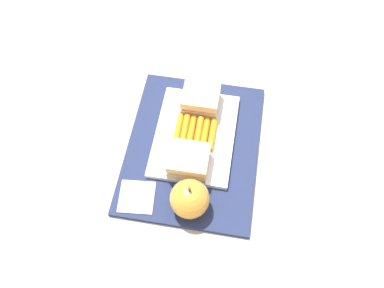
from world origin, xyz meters
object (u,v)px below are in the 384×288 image
object	(u,v)px
food_tray	(195,135)
paper_napkin	(137,197)
carrot_sticks_bundle	(195,132)
apple	(190,199)
sandwich_half_right	(189,161)
sandwich_half_left	(201,99)

from	to	relation	value
food_tray	paper_napkin	size ratio (longest dim) A/B	3.29
carrot_sticks_bundle	paper_napkin	size ratio (longest dim) A/B	1.27
apple	carrot_sticks_bundle	bearing A→B (deg)	-174.21
carrot_sticks_bundle	sandwich_half_right	bearing A→B (deg)	0.08
sandwich_half_right	carrot_sticks_bundle	bearing A→B (deg)	-179.92
food_tray	carrot_sticks_bundle	world-z (taller)	carrot_sticks_bundle
sandwich_half_left	apple	bearing A→B (deg)	3.89
paper_napkin	carrot_sticks_bundle	bearing A→B (deg)	150.16
apple	sandwich_half_left	bearing A→B (deg)	-176.11
sandwich_half_left	paper_napkin	distance (m)	0.26
sandwich_half_left	carrot_sticks_bundle	world-z (taller)	sandwich_half_left
apple	paper_napkin	distance (m)	0.11
sandwich_half_right	apple	bearing A→B (deg)	11.05
apple	paper_napkin	bearing A→B (deg)	-90.74
carrot_sticks_bundle	paper_napkin	world-z (taller)	carrot_sticks_bundle
food_tray	apple	xyz separation A→B (m)	(0.16, 0.02, 0.03)
sandwich_half_left	sandwich_half_right	world-z (taller)	same
carrot_sticks_bundle	sandwich_half_left	bearing A→B (deg)	179.92
sandwich_half_left	carrot_sticks_bundle	distance (m)	0.08
sandwich_half_left	apple	world-z (taller)	apple
sandwich_half_right	apple	world-z (taller)	apple
sandwich_half_left	paper_napkin	xyz separation A→B (m)	(0.24, -0.09, -0.03)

